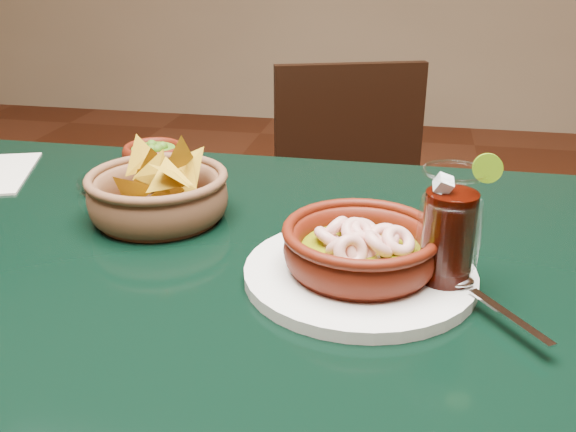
% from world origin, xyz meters
% --- Properties ---
extents(dining_table, '(1.20, 0.80, 0.75)m').
position_xyz_m(dining_table, '(0.00, 0.00, 0.65)').
color(dining_table, black).
rests_on(dining_table, ground).
extents(dining_chair, '(0.51, 0.51, 0.86)m').
position_xyz_m(dining_chair, '(0.17, 0.70, 0.48)').
color(dining_chair, black).
rests_on(dining_chair, ground).
extents(shrimp_plate, '(0.35, 0.29, 0.08)m').
position_xyz_m(shrimp_plate, '(0.24, -0.06, 0.78)').
color(shrimp_plate, silver).
rests_on(shrimp_plate, dining_table).
extents(chip_basket, '(0.24, 0.24, 0.13)m').
position_xyz_m(chip_basket, '(-0.08, 0.07, 0.79)').
color(chip_basket, brown).
rests_on(chip_basket, dining_table).
extents(guacamole_ramekin, '(0.13, 0.13, 0.05)m').
position_xyz_m(guacamole_ramekin, '(-0.18, 0.30, 0.77)').
color(guacamole_ramekin, '#440F05').
rests_on(guacamole_ramekin, dining_table).
extents(cola_drink, '(0.15, 0.15, 0.17)m').
position_xyz_m(cola_drink, '(0.34, -0.07, 0.82)').
color(cola_drink, white).
rests_on(cola_drink, dining_table).
extents(glass_ashtray, '(0.12, 0.12, 0.03)m').
position_xyz_m(glass_ashtray, '(-0.20, 0.17, 0.76)').
color(glass_ashtray, white).
rests_on(glass_ashtray, dining_table).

